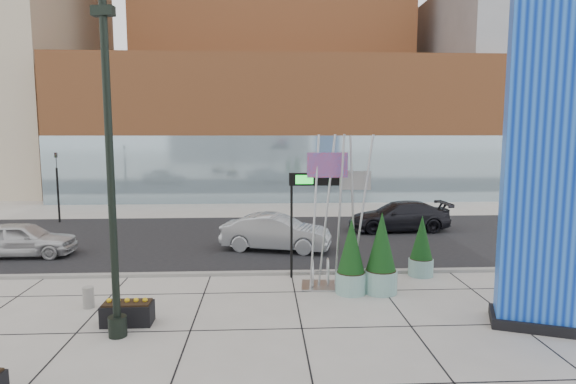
{
  "coord_description": "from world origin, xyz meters",
  "views": [
    {
      "loc": [
        -0.01,
        -13.42,
        5.31
      ],
      "look_at": [
        0.77,
        2.0,
        3.36
      ],
      "focal_mm": 30.0,
      "sensor_mm": 36.0,
      "label": 1
    }
  ],
  "objects_px": {
    "blue_pylon": "(563,147)",
    "car_silver_mid": "(276,233)",
    "lamp_post": "(112,203)",
    "overhead_street_sign": "(310,188)",
    "concrete_bollard": "(88,297)",
    "car_white_west": "(23,240)",
    "public_art_sculpture": "(336,248)"
  },
  "relations": [
    {
      "from": "lamp_post",
      "to": "concrete_bollard",
      "type": "xyz_separation_m",
      "value": [
        -1.49,
        2.12,
        -3.2
      ]
    },
    {
      "from": "car_white_west",
      "to": "blue_pylon",
      "type": "bearing_deg",
      "value": -116.16
    },
    {
      "from": "lamp_post",
      "to": "car_white_west",
      "type": "height_order",
      "value": "lamp_post"
    },
    {
      "from": "blue_pylon",
      "to": "lamp_post",
      "type": "xyz_separation_m",
      "value": [
        -11.6,
        0.03,
        -1.38
      ]
    },
    {
      "from": "public_art_sculpture",
      "to": "concrete_bollard",
      "type": "distance_m",
      "value": 8.01
    },
    {
      "from": "lamp_post",
      "to": "concrete_bollard",
      "type": "distance_m",
      "value": 4.12
    },
    {
      "from": "concrete_bollard",
      "to": "car_silver_mid",
      "type": "height_order",
      "value": "car_silver_mid"
    },
    {
      "from": "public_art_sculpture",
      "to": "overhead_street_sign",
      "type": "bearing_deg",
      "value": 130.86
    },
    {
      "from": "blue_pylon",
      "to": "car_silver_mid",
      "type": "distance_m",
      "value": 12.24
    },
    {
      "from": "blue_pylon",
      "to": "public_art_sculpture",
      "type": "xyz_separation_m",
      "value": [
        -5.32,
        3.75,
        -3.53
      ]
    },
    {
      "from": "car_white_west",
      "to": "car_silver_mid",
      "type": "relative_size",
      "value": 0.89
    },
    {
      "from": "blue_pylon",
      "to": "overhead_street_sign",
      "type": "bearing_deg",
      "value": 163.24
    },
    {
      "from": "car_silver_mid",
      "to": "overhead_street_sign",
      "type": "bearing_deg",
      "value": -150.65
    },
    {
      "from": "lamp_post",
      "to": "car_white_west",
      "type": "relative_size",
      "value": 2.0
    },
    {
      "from": "blue_pylon",
      "to": "lamp_post",
      "type": "bearing_deg",
      "value": -158.42
    },
    {
      "from": "overhead_street_sign",
      "to": "concrete_bollard",
      "type": "bearing_deg",
      "value": -158.68
    },
    {
      "from": "blue_pylon",
      "to": "public_art_sculpture",
      "type": "relative_size",
      "value": 1.94
    },
    {
      "from": "car_white_west",
      "to": "concrete_bollard",
      "type": "bearing_deg",
      "value": -142.86
    },
    {
      "from": "overhead_street_sign",
      "to": "car_silver_mid",
      "type": "relative_size",
      "value": 0.79
    },
    {
      "from": "public_art_sculpture",
      "to": "concrete_bollard",
      "type": "height_order",
      "value": "public_art_sculpture"
    },
    {
      "from": "public_art_sculpture",
      "to": "overhead_street_sign",
      "type": "xyz_separation_m",
      "value": [
        -0.81,
        1.13,
        1.92
      ]
    },
    {
      "from": "blue_pylon",
      "to": "lamp_post",
      "type": "relative_size",
      "value": 1.18
    },
    {
      "from": "blue_pylon",
      "to": "car_white_west",
      "type": "relative_size",
      "value": 2.35
    },
    {
      "from": "car_white_west",
      "to": "car_silver_mid",
      "type": "height_order",
      "value": "car_silver_mid"
    },
    {
      "from": "overhead_street_sign",
      "to": "car_silver_mid",
      "type": "xyz_separation_m",
      "value": [
        -1.11,
        4.1,
        -2.5
      ]
    },
    {
      "from": "lamp_post",
      "to": "concrete_bollard",
      "type": "height_order",
      "value": "lamp_post"
    },
    {
      "from": "overhead_street_sign",
      "to": "lamp_post",
      "type": "bearing_deg",
      "value": -138.5
    },
    {
      "from": "concrete_bollard",
      "to": "car_silver_mid",
      "type": "distance_m",
      "value": 9.0
    },
    {
      "from": "car_white_west",
      "to": "car_silver_mid",
      "type": "bearing_deg",
      "value": -88.24
    },
    {
      "from": "lamp_post",
      "to": "public_art_sculpture",
      "type": "height_order",
      "value": "lamp_post"
    },
    {
      "from": "lamp_post",
      "to": "car_silver_mid",
      "type": "height_order",
      "value": "lamp_post"
    },
    {
      "from": "concrete_bollard",
      "to": "car_silver_mid",
      "type": "xyz_separation_m",
      "value": [
        5.86,
        6.82,
        0.48
      ]
    }
  ]
}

